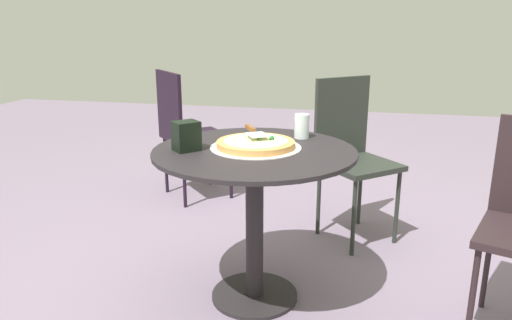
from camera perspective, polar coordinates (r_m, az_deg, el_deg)
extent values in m
plane|color=slate|center=(2.35, -0.17, -15.74)|extent=(10.00, 10.00, 0.00)
cylinder|color=black|center=(2.07, -0.18, 1.04)|extent=(0.87, 0.87, 0.02)
cylinder|color=black|center=(2.19, -0.17, -7.78)|extent=(0.08, 0.08, 0.68)
cylinder|color=black|center=(2.35, -0.17, -15.56)|extent=(0.40, 0.40, 0.02)
cylinder|color=silver|center=(2.09, 0.00, 1.49)|extent=(0.40, 0.40, 0.00)
cylinder|color=#D7934E|center=(2.09, 0.00, 1.90)|extent=(0.34, 0.34, 0.03)
cylinder|color=beige|center=(2.08, 0.00, 2.29)|extent=(0.28, 0.28, 0.00)
sphere|color=silver|center=(2.10, -0.07, 2.58)|extent=(0.02, 0.02, 0.02)
sphere|color=#24622C|center=(2.10, 1.89, 2.57)|extent=(0.02, 0.02, 0.02)
sphere|color=silver|center=(2.06, -1.14, 2.31)|extent=(0.02, 0.02, 0.02)
sphere|color=beige|center=(2.11, -1.39, 2.63)|extent=(0.02, 0.02, 0.02)
sphere|color=#2E661C|center=(2.11, 0.00, 2.62)|extent=(0.02, 0.02, 0.02)
sphere|color=silver|center=(2.01, -0.71, 1.95)|extent=(0.02, 0.02, 0.02)
sphere|color=beige|center=(2.13, -2.52, 2.74)|extent=(0.02, 0.02, 0.02)
cube|color=silver|center=(2.10, 0.17, 2.99)|extent=(0.13, 0.12, 0.00)
cube|color=brown|center=(2.20, -0.67, 3.76)|extent=(0.10, 0.07, 0.02)
cylinder|color=silver|center=(2.27, 5.39, 3.99)|extent=(0.07, 0.07, 0.11)
cube|color=black|center=(2.05, -8.20, 2.81)|extent=(0.13, 0.13, 0.12)
cube|color=black|center=(3.49, -6.97, 2.73)|extent=(0.59, 0.59, 0.03)
cube|color=black|center=(3.37, -10.19, 6.33)|extent=(0.32, 0.30, 0.45)
cylinder|color=black|center=(3.78, -5.46, 0.22)|extent=(0.02, 0.02, 0.43)
cylinder|color=black|center=(3.47, -2.97, -1.17)|extent=(0.02, 0.02, 0.43)
cylinder|color=black|center=(3.65, -10.54, -0.55)|extent=(0.02, 0.02, 0.43)
cylinder|color=black|center=(3.33, -8.43, -2.07)|extent=(0.02, 0.02, 0.43)
cylinder|color=black|center=(2.10, 24.07, -14.67)|extent=(0.02, 0.02, 0.43)
cylinder|color=black|center=(2.40, 25.55, -10.91)|extent=(0.02, 0.02, 0.43)
cube|color=#282E27|center=(2.81, 12.07, -0.58)|extent=(0.53, 0.53, 0.03)
cube|color=#282E27|center=(2.88, 10.06, 5.01)|extent=(0.27, 0.30, 0.46)
cylinder|color=#282E27|center=(2.88, 16.25, -5.37)|extent=(0.02, 0.02, 0.44)
cylinder|color=#282E27|center=(2.68, 11.41, -6.70)|extent=(0.02, 0.02, 0.44)
cylinder|color=#282E27|center=(3.10, 12.12, -3.58)|extent=(0.02, 0.02, 0.44)
cylinder|color=#282E27|center=(2.91, 7.38, -4.65)|extent=(0.02, 0.02, 0.44)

